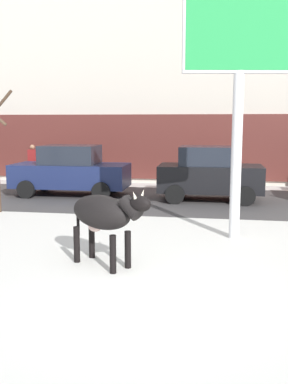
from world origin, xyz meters
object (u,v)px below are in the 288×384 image
object	(u,v)px
cow_black	(104,214)
car_black_hatchback	(209,174)
car_navy_sedan	(71,171)
pedestrian_near_billboard	(33,165)
billboard	(240,46)

from	to	relation	value
cow_black	car_black_hatchback	bearing A→B (deg)	76.52
cow_black	car_navy_sedan	world-z (taller)	car_navy_sedan
cow_black	pedestrian_near_billboard	bearing A→B (deg)	119.81
pedestrian_near_billboard	car_navy_sedan	bearing A→B (deg)	-42.55
car_black_hatchback	pedestrian_near_billboard	bearing A→B (deg)	161.54
car_black_hatchback	car_navy_sedan	bearing A→B (deg)	177.03
cow_black	billboard	bearing A→B (deg)	44.80
car_navy_sedan	car_black_hatchback	world-z (taller)	car_black_hatchback
cow_black	car_black_hatchback	world-z (taller)	car_black_hatchback
pedestrian_near_billboard	car_black_hatchback	bearing A→B (deg)	-18.46
car_black_hatchback	cow_black	bearing A→B (deg)	-103.48
billboard	pedestrian_near_billboard	distance (m)	11.58
car_navy_sedan	cow_black	bearing A→B (deg)	-67.07
cow_black	billboard	distance (m)	4.81
car_black_hatchback	pedestrian_near_billboard	world-z (taller)	car_black_hatchback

